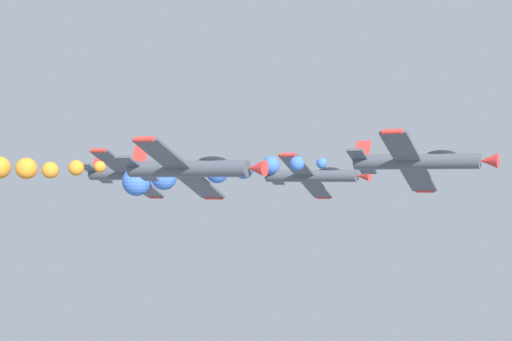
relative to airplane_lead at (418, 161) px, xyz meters
The scene contains 5 objects.
airplane_lead is the anchor object (origin of this frame).
smoke_trail_lead 17.89m from the airplane_lead, 82.40° to the right, with size 5.20×15.99×3.13m.
airplane_left_inner 18.12m from the airplane_lead, 132.80° to the right, with size 8.81×10.35×4.38m.
airplane_right_inner 16.38m from the airplane_lead, 48.47° to the right, with size 8.90×10.35×4.17m.
airplane_left_outer 25.18m from the airplane_lead, 92.12° to the right, with size 8.79×10.35×4.43m.
Camera 1 is at (55.20, 28.15, 98.33)m, focal length 54.89 mm.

